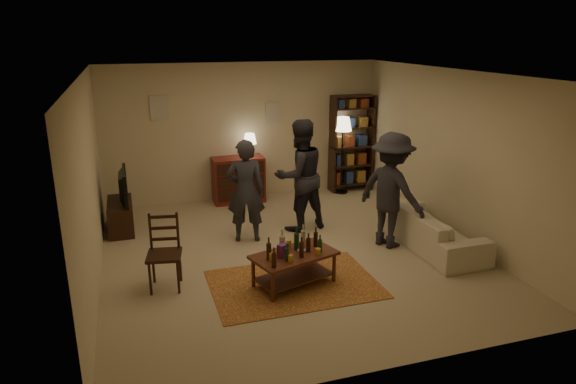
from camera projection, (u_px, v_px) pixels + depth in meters
name	position (u px, v px, depth m)	size (l,w,h in m)	color
floor	(290.00, 253.00, 7.88)	(6.00, 6.00, 0.00)	#C6B793
room_shell	(211.00, 110.00, 9.86)	(6.00, 6.00, 6.00)	beige
rug	(294.00, 284.00, 6.89)	(2.20, 1.50, 0.01)	maroon
coffee_table	(294.00, 257.00, 6.77)	(1.23, 0.90, 0.79)	#5E2A1B
dining_chair	(164.00, 249.00, 6.71)	(0.51, 0.51, 1.01)	#311D10
tv_stand	(120.00, 208.00, 8.69)	(0.40, 1.00, 1.06)	#311D10
dresser	(239.00, 178.00, 10.15)	(1.00, 0.50, 1.36)	maroon
bookshelf	(351.00, 142.00, 10.74)	(0.90, 0.34, 2.02)	#311D10
floor_lamp	(343.00, 129.00, 10.46)	(0.36, 0.36, 1.60)	black
sofa	(431.00, 228.00, 8.06)	(2.08, 0.81, 0.61)	beige
person_left	(246.00, 191.00, 8.13)	(0.61, 0.40, 1.67)	#2A2C33
person_right	(300.00, 175.00, 8.59)	(0.92, 0.72, 1.89)	#222229
person_by_sofa	(391.00, 191.00, 7.92)	(1.17, 0.67, 1.81)	#24232B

